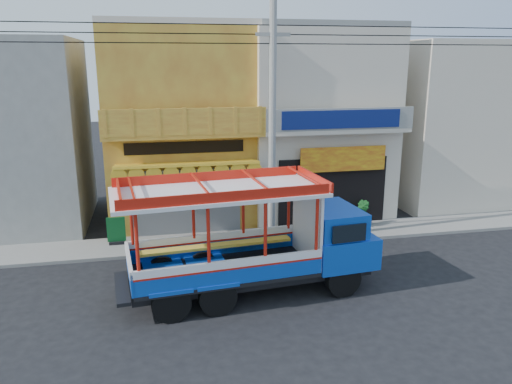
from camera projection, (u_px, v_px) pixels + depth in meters
ground at (326, 279)px, 15.91m from camera, size 90.00×90.00×0.00m
sidewalk at (292, 235)px, 19.67m from camera, size 30.00×2.00×0.12m
shophouse_left at (180, 123)px, 21.59m from camera, size 6.00×7.50×8.24m
shophouse_right at (312, 120)px, 22.78m from camera, size 6.00×6.75×8.24m
party_pilaster at (263, 134)px, 19.27m from camera, size 0.35×0.30×8.00m
filler_building_left at (7, 135)px, 20.31m from camera, size 6.00×6.00×7.60m
filler_building_right at (449, 123)px, 24.28m from camera, size 6.00×6.00×7.60m
utility_pole at (276, 111)px, 17.56m from camera, size 28.00×0.26×9.00m
songthaew_truck at (268, 237)px, 14.69m from camera, size 7.76×3.15×3.53m
green_sign at (116, 233)px, 18.51m from camera, size 0.67×0.31×1.03m
potted_plant_a at (354, 216)px, 20.48m from camera, size 0.96×0.89×0.87m
potted_plant_b at (364, 213)px, 20.53m from camera, size 0.71×0.74×1.05m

